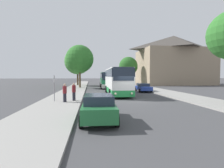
% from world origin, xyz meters
% --- Properties ---
extents(ground_plane, '(300.00, 300.00, 0.00)m').
position_xyz_m(ground_plane, '(0.00, 0.00, 0.00)').
color(ground_plane, '#424244').
rests_on(ground_plane, ground).
extents(sidewalk_left, '(4.00, 120.00, 0.15)m').
position_xyz_m(sidewalk_left, '(-7.00, 0.00, 0.07)').
color(sidewalk_left, gray).
rests_on(sidewalk_left, ground_plane).
extents(sidewalk_right, '(4.00, 120.00, 0.15)m').
position_xyz_m(sidewalk_right, '(7.00, 0.00, 0.07)').
color(sidewalk_right, gray).
rests_on(sidewalk_right, ground_plane).
extents(building_right_background, '(18.92, 13.67, 14.07)m').
position_xyz_m(building_right_background, '(19.84, 31.00, 7.03)').
color(building_right_background, gray).
rests_on(building_right_background, ground_plane).
extents(bus_front, '(2.91, 10.47, 3.49)m').
position_xyz_m(bus_front, '(-0.55, 5.94, 1.86)').
color(bus_front, '#238942').
rests_on(bus_front, ground_plane).
extents(bus_middle, '(2.94, 10.44, 3.20)m').
position_xyz_m(bus_middle, '(-0.72, 19.31, 1.71)').
color(bus_middle, silver).
rests_on(bus_middle, ground_plane).
extents(parked_car_left_curb, '(2.04, 4.11, 1.50)m').
position_xyz_m(parked_car_left_curb, '(-3.69, -7.59, 0.78)').
color(parked_car_left_curb, '#236B38').
rests_on(parked_car_left_curb, ground_plane).
extents(parked_car_right_near, '(2.11, 4.41, 1.35)m').
position_xyz_m(parked_car_right_near, '(4.20, 9.55, 0.72)').
color(parked_car_right_near, '#233D9E').
rests_on(parked_car_right_near, ground_plane).
extents(bus_stop_sign, '(0.08, 0.45, 2.44)m').
position_xyz_m(bus_stop_sign, '(-7.53, -0.28, 1.67)').
color(bus_stop_sign, gray).
rests_on(bus_stop_sign, sidewalk_left).
extents(pedestrian_waiting_near, '(0.36, 0.36, 1.67)m').
position_xyz_m(pedestrian_waiting_near, '(-6.46, -1.07, 0.99)').
color(pedestrian_waiting_near, '#23232D').
rests_on(pedestrian_waiting_near, sidewalk_left).
extents(pedestrian_waiting_far, '(0.36, 0.36, 1.70)m').
position_xyz_m(pedestrian_waiting_far, '(-5.72, -0.20, 1.00)').
color(pedestrian_waiting_far, '#23232D').
rests_on(pedestrian_waiting_far, sidewalk_left).
extents(tree_left_near, '(5.63, 5.63, 8.63)m').
position_xyz_m(tree_left_near, '(-6.26, 18.88, 5.95)').
color(tree_left_near, brown).
rests_on(tree_left_near, sidewalk_left).
extents(tree_left_far, '(6.61, 6.61, 9.36)m').
position_xyz_m(tree_left_far, '(-7.36, 28.26, 6.20)').
color(tree_left_far, '#47331E').
rests_on(tree_left_far, sidewalk_left).
extents(tree_right_mid, '(5.22, 5.22, 7.65)m').
position_xyz_m(tree_right_mid, '(6.41, 30.59, 5.18)').
color(tree_right_mid, brown).
rests_on(tree_right_mid, sidewalk_right).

